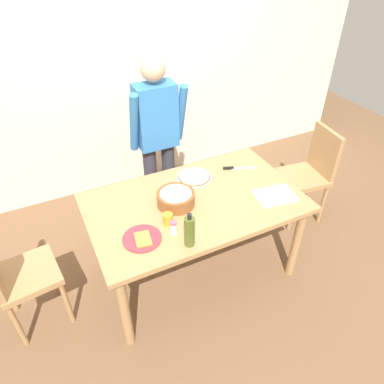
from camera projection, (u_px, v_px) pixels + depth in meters
name	position (u px, v px, depth m)	size (l,w,h in m)	color
ground	(194.00, 268.00, 3.11)	(8.00, 8.00, 0.00)	brown
wall_back	(123.00, 66.00, 3.46)	(5.60, 0.10, 2.60)	beige
dining_table	(195.00, 210.00, 2.71)	(1.60, 0.96, 0.76)	#A37A4C
person_cook	(157.00, 136.00, 3.09)	(0.49, 0.25, 1.62)	#2D2D38
chair_wooden_left	(14.00, 273.00, 2.39)	(0.44, 0.44, 0.95)	#A37A4C
chair_wooden_right	(311.00, 170.00, 3.37)	(0.45, 0.45, 0.95)	#A37A4C
pizza_raw_on_board	(194.00, 177.00, 2.88)	(0.30, 0.30, 0.02)	beige
plate_with_slice	(142.00, 239.00, 2.33)	(0.26, 0.26, 0.02)	red
popcorn_bowl	(176.00, 197.00, 2.59)	(0.28, 0.28, 0.11)	brown
olive_oil_bottle	(190.00, 231.00, 2.23)	(0.07, 0.07, 0.26)	#47561E
cup_orange	(168.00, 219.00, 2.43)	(0.07, 0.07, 0.09)	orange
salt_shaker	(174.00, 228.00, 2.34)	(0.04, 0.04, 0.11)	white
cutting_board_white	(275.00, 195.00, 2.70)	(0.30, 0.22, 0.01)	white
chef_knife	(236.00, 168.00, 2.99)	(0.28, 0.13, 0.02)	silver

